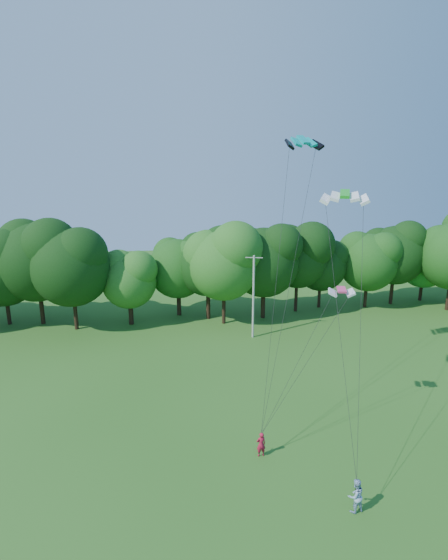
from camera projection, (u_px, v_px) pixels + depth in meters
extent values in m
cylinder|color=#A9A9A1|center=(253.00, 297.00, 44.99)|extent=(0.22, 0.22, 8.79)
cube|color=#A9A9A1|center=(254.00, 258.00, 43.92)|extent=(1.73, 0.49, 0.08)
imported|color=#B31733|center=(261.00, 444.00, 27.06)|extent=(0.64, 0.46, 1.62)
imported|color=#98B3D3|center=(355.00, 496.00, 22.67)|extent=(1.07, 0.92, 1.89)
cube|color=#059C9A|center=(303.00, 140.00, 32.15)|extent=(2.99, 1.82, 0.73)
cube|color=green|center=(345.00, 194.00, 27.97)|extent=(3.26, 2.34, 0.55)
cube|color=#DD3D73|center=(342.00, 290.00, 28.29)|extent=(1.81, 1.13, 0.29)
cylinder|color=black|center=(208.00, 303.00, 51.21)|extent=(0.42, 0.42, 3.87)
ellipsoid|color=black|center=(208.00, 260.00, 49.91)|extent=(7.73, 7.73, 8.43)
cylinder|color=#341E15|center=(421.00, 288.00, 58.23)|extent=(0.41, 0.41, 3.39)
ellipsoid|color=#21681F|center=(425.00, 255.00, 57.09)|extent=(6.77, 6.77, 7.39)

